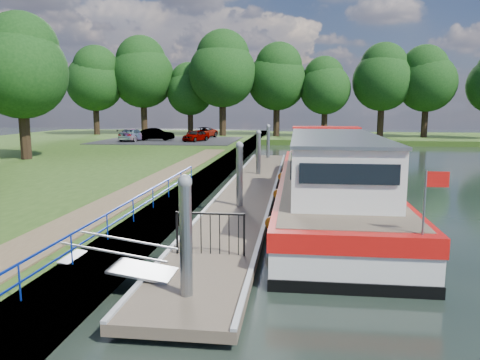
# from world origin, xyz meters

# --- Properties ---
(ground) EXTENTS (160.00, 160.00, 0.00)m
(ground) POSITION_xyz_m (0.00, 0.00, 0.00)
(ground) COLOR black
(ground) RESTS_ON ground
(bank_edge) EXTENTS (1.10, 90.00, 0.78)m
(bank_edge) POSITION_xyz_m (-2.55, 15.00, 0.39)
(bank_edge) COLOR #473D2D
(bank_edge) RESTS_ON ground
(far_bank) EXTENTS (60.00, 18.00, 0.60)m
(far_bank) POSITION_xyz_m (12.00, 52.00, 0.30)
(far_bank) COLOR #264313
(far_bank) RESTS_ON ground
(footpath) EXTENTS (1.60, 40.00, 0.05)m
(footpath) POSITION_xyz_m (-4.40, 8.00, 0.80)
(footpath) COLOR brown
(footpath) RESTS_ON riverbank
(carpark) EXTENTS (14.00, 12.00, 0.06)m
(carpark) POSITION_xyz_m (-11.00, 38.00, 0.81)
(carpark) COLOR black
(carpark) RESTS_ON riverbank
(blue_fence) EXTENTS (0.04, 18.04, 0.72)m
(blue_fence) POSITION_xyz_m (-2.75, 3.00, 1.31)
(blue_fence) COLOR #0C2DBF
(blue_fence) RESTS_ON riverbank
(pontoon) EXTENTS (2.50, 30.00, 0.56)m
(pontoon) POSITION_xyz_m (0.00, 13.00, 0.18)
(pontoon) COLOR brown
(pontoon) RESTS_ON ground
(mooring_piles) EXTENTS (0.30, 27.30, 3.55)m
(mooring_piles) POSITION_xyz_m (0.00, 13.00, 1.28)
(mooring_piles) COLOR gray
(mooring_piles) RESTS_ON ground
(gangway) EXTENTS (2.58, 1.00, 0.92)m
(gangway) POSITION_xyz_m (-1.85, 0.50, 0.63)
(gangway) COLOR #A5A8AD
(gangway) RESTS_ON ground
(gate_panel) EXTENTS (1.85, 0.05, 1.15)m
(gate_panel) POSITION_xyz_m (-0.00, 2.20, 1.15)
(gate_panel) COLOR black
(gate_panel) RESTS_ON ground
(barge) EXTENTS (4.36, 21.15, 4.78)m
(barge) POSITION_xyz_m (3.60, 11.25, 1.09)
(barge) COLOR black
(barge) RESTS_ON ground
(horizon_trees) EXTENTS (54.38, 10.03, 12.87)m
(horizon_trees) POSITION_xyz_m (-1.61, 48.68, 7.95)
(horizon_trees) COLOR #332316
(horizon_trees) RESTS_ON ground
(bank_tree_a) EXTENTS (6.12, 6.12, 9.72)m
(bank_tree_a) POSITION_xyz_m (-15.99, 20.08, 7.02)
(bank_tree_a) COLOR #332316
(bank_tree_a) RESTS_ON riverbank
(car_a) EXTENTS (2.53, 3.66, 1.16)m
(car_a) POSITION_xyz_m (-7.90, 36.65, 1.41)
(car_a) COLOR #999999
(car_a) RESTS_ON carpark
(car_b) EXTENTS (3.87, 1.64, 1.24)m
(car_b) POSITION_xyz_m (-12.33, 37.44, 1.46)
(car_b) COLOR #999999
(car_b) RESTS_ON carpark
(car_c) EXTENTS (2.16, 4.43, 1.24)m
(car_c) POSITION_xyz_m (-14.38, 36.45, 1.46)
(car_c) COLOR #999999
(car_c) RESTS_ON carpark
(car_d) EXTENTS (3.34, 4.64, 1.17)m
(car_d) POSITION_xyz_m (-8.37, 41.86, 1.42)
(car_d) COLOR #999999
(car_d) RESTS_ON carpark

